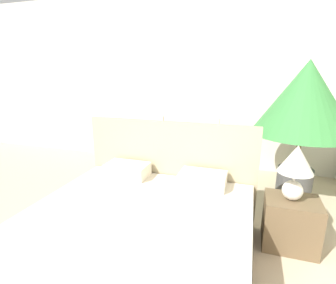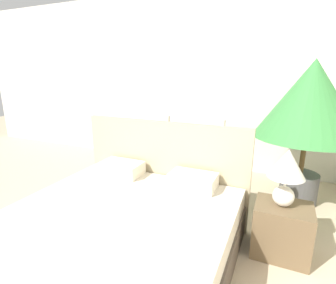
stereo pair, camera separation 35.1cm
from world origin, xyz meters
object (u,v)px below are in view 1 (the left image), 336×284
Objects in this scene: side_table at (167,160)px; armchair_near_window_right at (195,160)px; armchair_near_window_left at (141,155)px; potted_palm at (305,103)px; table_lamp at (296,165)px; bed at (134,242)px; nightstand at (290,223)px.

armchair_near_window_right is at bearing -0.91° from side_table.
armchair_near_window_left is 2.53m from potted_palm.
table_lamp is 2.25m from side_table.
potted_palm reaches higher than table_lamp.
table_lamp is (2.13, -1.39, 0.54)m from armchair_near_window_left.
bed is 2.32× the size of armchair_near_window_left.
armchair_near_window_right reaches higher than side_table.
bed is 1.47m from nightstand.
bed is at bearing -87.71° from armchair_near_window_right.
nightstand is at bearing -98.78° from potted_palm.
nightstand is 2.19m from side_table.
table_lamp is at bearing -45.77° from armchair_near_window_right.
potted_palm is (2.33, -0.23, 0.98)m from armchair_near_window_left.
potted_palm reaches higher than side_table.
table_lamp is at bearing -99.74° from potted_palm.
potted_palm is at bearing 80.26° from table_lamp.
armchair_near_window_right reaches higher than nightstand.
armchair_near_window_left is 1.73× the size of table_lamp.
bed is 2.59m from potted_palm.
nightstand is (-0.18, -1.16, -1.01)m from potted_palm.
table_lamp is at bearing -28.65° from armchair_near_window_left.
table_lamp is (-0.02, 0.00, 0.57)m from nightstand.
bed reaches higher than side_table.
armchair_near_window_left is at bearing 146.88° from table_lamp.
armchair_near_window_left is (-0.89, 2.15, -0.01)m from bed.
table_lamp is at bearing 31.73° from bed.
armchair_near_window_right is 0.51× the size of potted_palm.
side_table is at bearing 5.40° from armchair_near_window_left.
bed is 2.16m from armchair_near_window_right.
side_table is at bearing 139.98° from table_lamp.
potted_palm is (1.44, 1.92, 0.97)m from bed.
side_table is (-0.42, 2.16, -0.06)m from bed.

